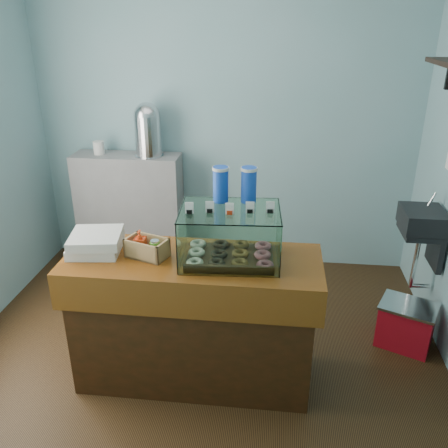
# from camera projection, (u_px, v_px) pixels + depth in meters

# --- Properties ---
(ground) EXTENTS (3.50, 3.50, 0.00)m
(ground) POSITION_uv_depth(u_px,v_px,m) (201.00, 350.00, 3.51)
(ground) COLOR black
(ground) RESTS_ON ground
(room_shell) EXTENTS (3.54, 3.04, 2.82)m
(room_shell) POSITION_uv_depth(u_px,v_px,m) (201.00, 119.00, 2.83)
(room_shell) COLOR #71A0A5
(room_shell) RESTS_ON ground
(counter) EXTENTS (1.60, 0.60, 0.90)m
(counter) POSITION_uv_depth(u_px,v_px,m) (194.00, 318.00, 3.10)
(counter) COLOR #411D0C
(counter) RESTS_ON ground
(back_shelf) EXTENTS (1.00, 0.32, 1.10)m
(back_shelf) POSITION_uv_depth(u_px,v_px,m) (130.00, 210.00, 4.59)
(back_shelf) COLOR gray
(back_shelf) RESTS_ON ground
(display_case) EXTENTS (0.62, 0.47, 0.55)m
(display_case) POSITION_uv_depth(u_px,v_px,m) (231.00, 230.00, 2.87)
(display_case) COLOR #351D10
(display_case) RESTS_ON counter
(condiment_crate) EXTENTS (0.29, 0.22, 0.17)m
(condiment_crate) POSITION_uv_depth(u_px,v_px,m) (146.00, 248.00, 2.93)
(condiment_crate) COLOR tan
(condiment_crate) RESTS_ON counter
(pastry_boxes) EXTENTS (0.36, 0.36, 0.12)m
(pastry_boxes) POSITION_uv_depth(u_px,v_px,m) (96.00, 242.00, 2.99)
(pastry_boxes) COLOR silver
(pastry_boxes) RESTS_ON counter
(coffee_urn) EXTENTS (0.26, 0.26, 0.48)m
(coffee_urn) POSITION_uv_depth(u_px,v_px,m) (148.00, 128.00, 4.23)
(coffee_urn) COLOR silver
(coffee_urn) RESTS_ON back_shelf
(red_cooler) EXTENTS (0.48, 0.43, 0.35)m
(red_cooler) POSITION_uv_depth(u_px,v_px,m) (406.00, 325.00, 3.51)
(red_cooler) COLOR red
(red_cooler) RESTS_ON ground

